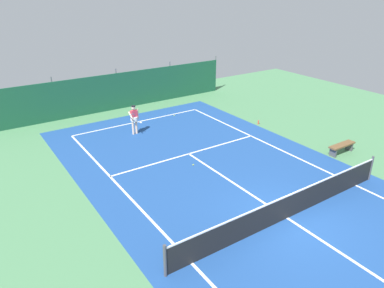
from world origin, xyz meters
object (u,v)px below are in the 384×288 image
at_px(courtside_bench, 342,146).
at_px(tennis_player, 134,118).
at_px(tennis_ball_midcourt, 174,115).
at_px(water_bottle, 258,122).
at_px(tennis_net, 288,206).
at_px(tennis_ball_near_player, 193,165).

bearing_deg(courtside_bench, tennis_player, 132.79).
height_order(tennis_ball_midcourt, courtside_bench, courtside_bench).
bearing_deg(courtside_bench, tennis_ball_midcourt, 113.09).
bearing_deg(water_bottle, tennis_net, -127.24).
xyz_separation_m(tennis_ball_near_player, water_bottle, (6.24, 2.28, 0.09)).
bearing_deg(tennis_ball_near_player, tennis_net, -84.54).
bearing_deg(tennis_ball_near_player, courtside_bench, -23.64).
xyz_separation_m(courtside_bench, water_bottle, (-0.57, 5.27, -0.25)).
relative_size(tennis_player, water_bottle, 6.83).
relative_size(tennis_ball_midcourt, courtside_bench, 0.04).
xyz_separation_m(tennis_player, tennis_ball_near_player, (0.56, -4.98, -0.93)).
relative_size(tennis_net, tennis_player, 6.17).
bearing_deg(tennis_ball_near_player, tennis_ball_midcourt, 66.02).
bearing_deg(tennis_player, tennis_net, 95.49).
bearing_deg(courtside_bench, tennis_net, -160.09).
bearing_deg(water_bottle, tennis_player, 158.36).
height_order(tennis_ball_midcourt, water_bottle, water_bottle).
bearing_deg(tennis_net, water_bottle, 52.76).
xyz_separation_m(tennis_net, tennis_ball_midcourt, (2.33, 11.63, -0.48)).
height_order(tennis_ball_near_player, courtside_bench, courtside_bench).
height_order(tennis_ball_near_player, tennis_ball_midcourt, same).
distance_m(tennis_player, courtside_bench, 10.87).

